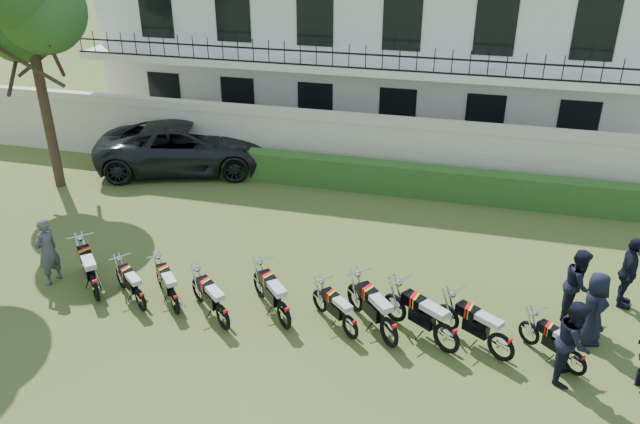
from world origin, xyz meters
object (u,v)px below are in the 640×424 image
object	(u,v)px
tree_west_near	(25,1)
inspector	(47,251)
officer_5	(628,273)
motorcycle_0	(94,282)
motorcycle_2	(174,297)
motorcycle_1	(140,295)
suv	(186,147)
motorcycle_9	(576,357)
officer_3	(594,308)
officer_4	(579,285)
officer_1	(574,341)
motorcycle_6	(389,326)
motorcycle_5	(350,322)
motorcycle_7	(447,332)
motorcycle_3	(223,312)
motorcycle_8	(502,341)
motorcycle_4	(284,309)

from	to	relation	value
tree_west_near	inspector	xyz separation A→B (m)	(3.42, -5.22, -5.02)
tree_west_near	officer_5	bearing A→B (deg)	-9.22
motorcycle_0	motorcycle_2	distance (m)	2.06
motorcycle_1	suv	size ratio (longest dim) A/B	0.23
motorcycle_9	inspector	world-z (taller)	inspector
motorcycle_2	officer_3	size ratio (longest dim) A/B	0.83
motorcycle_0	officer_3	bearing A→B (deg)	-36.27
officer_4	officer_1	bearing A→B (deg)	-173.82
motorcycle_6	suv	distance (m)	11.61
inspector	motorcycle_5	bearing A→B (deg)	97.81
motorcycle_7	officer_3	xyz separation A→B (m)	(2.93, 1.18, 0.30)
motorcycle_1	motorcycle_5	xyz separation A→B (m)	(4.87, 0.21, -0.00)
motorcycle_3	officer_3	xyz separation A→B (m)	(7.72, 1.60, 0.36)
motorcycle_5	motorcycle_6	distance (m)	0.85
motorcycle_5	motorcycle_6	bearing A→B (deg)	-51.72
motorcycle_2	officer_1	world-z (taller)	officer_1
motorcycle_7	officer_3	distance (m)	3.17
officer_3	motorcycle_1	bearing A→B (deg)	89.57
motorcycle_8	officer_3	bearing A→B (deg)	-24.56
inspector	officer_1	world-z (taller)	officer_1
motorcycle_0	inspector	bearing A→B (deg)	119.91
motorcycle_7	inspector	xyz separation A→B (m)	(-9.67, 0.33, 0.34)
motorcycle_4	motorcycle_7	size ratio (longest dim) A/B	0.86
motorcycle_5	officer_1	distance (m)	4.45
officer_1	officer_4	xyz separation A→B (m)	(0.32, 2.19, -0.03)
motorcycle_6	tree_west_near	bearing A→B (deg)	113.51
motorcycle_5	tree_west_near	bearing A→B (deg)	105.16
tree_west_near	motorcycle_5	xyz separation A→B (m)	(11.06, -5.59, -5.45)
officer_4	officer_5	distance (m)	1.39
motorcycle_1	officer_5	size ratio (longest dim) A/B	0.80
motorcycle_3	officer_1	size ratio (longest dim) A/B	0.84
officer_1	motorcycle_8	bearing A→B (deg)	94.24
motorcycle_2	motorcycle_8	size ratio (longest dim) A/B	0.81
officer_4	officer_5	xyz separation A→B (m)	(1.15, 0.77, 0.02)
motorcycle_4	motorcycle_5	world-z (taller)	motorcycle_4
motorcycle_5	officer_5	world-z (taller)	officer_5
officer_1	inspector	bearing A→B (deg)	100.30
motorcycle_7	officer_1	world-z (taller)	officer_1
motorcycle_8	officer_1	world-z (taller)	officer_1
officer_5	officer_3	bearing A→B (deg)	159.38
motorcycle_7	officer_1	xyz separation A→B (m)	(2.39, -0.17, 0.35)
tree_west_near	inspector	distance (m)	8.01
motorcycle_1	officer_1	size ratio (longest dim) A/B	0.80
motorcycle_6	motorcycle_8	bearing A→B (deg)	-38.20
officer_1	officer_5	xyz separation A→B (m)	(1.47, 2.96, -0.00)
suv	officer_4	size ratio (longest dim) A/B	3.52
motorcycle_9	officer_3	world-z (taller)	officer_3
motorcycle_5	motorcycle_9	size ratio (longest dim) A/B	1.03
tree_west_near	officer_1	xyz separation A→B (m)	(15.48, -5.72, -5.00)
motorcycle_9	suv	bearing A→B (deg)	99.12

